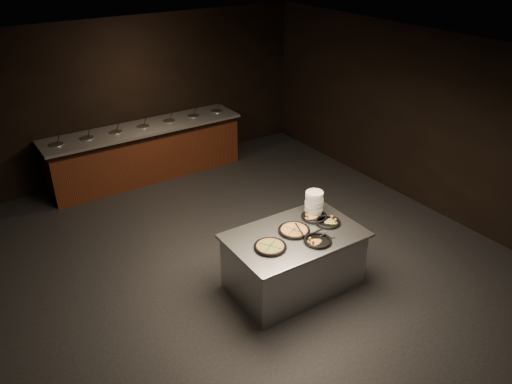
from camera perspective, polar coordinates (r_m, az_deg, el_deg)
room at (r=6.35m, az=-0.84°, el=1.82°), size 7.02×8.02×2.92m
salad_bar at (r=9.68m, az=-12.38°, el=4.15°), size 3.70×0.83×1.18m
serving_counter at (r=6.59m, az=4.31°, el=-7.91°), size 1.73×1.13×0.82m
plate_stack at (r=6.76m, az=6.65°, el=-1.22°), size 0.24×0.24×0.32m
pan_veggie_whole at (r=6.07m, az=1.63°, el=-6.25°), size 0.40×0.40×0.04m
pan_cheese_whole at (r=6.40m, az=4.38°, el=-4.37°), size 0.41×0.41×0.04m
pan_cheese_slices_a at (r=6.72m, az=6.68°, el=-2.79°), size 0.36×0.36×0.04m
pan_cheese_slices_b at (r=6.23m, az=7.07°, el=-5.52°), size 0.35×0.35×0.04m
pan_veggie_slices at (r=6.62m, az=8.21°, el=-3.41°), size 0.33×0.33×0.04m
server_left at (r=6.32m, az=4.76°, el=-4.28°), size 0.09×0.29×0.14m
server_right at (r=6.29m, az=7.52°, el=-4.59°), size 0.29×0.20×0.15m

